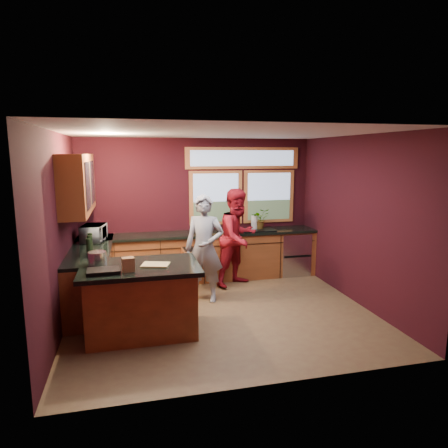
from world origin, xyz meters
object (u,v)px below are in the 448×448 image
object	(u,v)px
island	(141,299)
person_grey	(204,248)
person_red	(238,237)
stock_pot	(97,258)
cutting_board	(156,265)

from	to	relation	value
island	person_grey	distance (m)	1.52
person_grey	person_red	bearing A→B (deg)	64.57
stock_pot	person_grey	bearing A→B (deg)	28.15
cutting_board	person_red	bearing A→B (deg)	46.80
island	person_red	world-z (taller)	person_red
stock_pot	island	bearing A→B (deg)	-15.26
cutting_board	stock_pot	bearing A→B (deg)	165.07
person_grey	island	bearing A→B (deg)	-112.68
person_red	person_grey	bearing A→B (deg)	-170.41
island	cutting_board	world-z (taller)	cutting_board
person_grey	stock_pot	xyz separation A→B (m)	(-1.61, -0.86, 0.15)
island	person_red	distance (m)	2.49
island	cutting_board	distance (m)	0.52
cutting_board	person_grey	bearing A→B (deg)	51.04
island	person_red	bearing A→B (deg)	42.59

